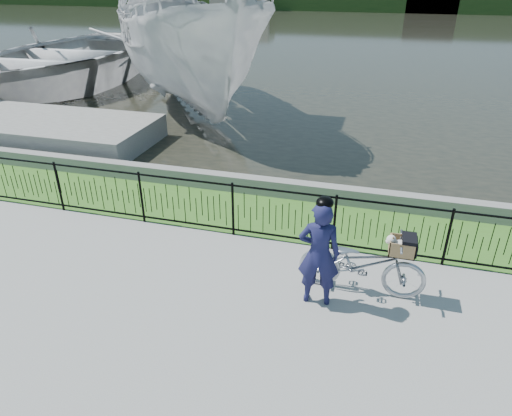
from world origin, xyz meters
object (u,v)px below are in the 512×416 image
(boat_near, at_px, (188,49))
(boat_far, at_px, (68,56))
(bicycle_rig, at_px, (363,263))
(cyclist, at_px, (319,253))
(dock, at_px, (3,126))

(boat_near, distance_m, boat_far, 7.83)
(bicycle_rig, height_order, boat_near, boat_near)
(bicycle_rig, distance_m, boat_near, 11.70)
(boat_near, height_order, boat_far, boat_near)
(cyclist, bearing_deg, dock, 153.20)
(cyclist, height_order, boat_far, boat_far)
(cyclist, distance_m, boat_near, 11.65)
(dock, bearing_deg, boat_near, 41.93)
(cyclist, relative_size, boat_near, 0.16)
(dock, height_order, cyclist, cyclist)
(bicycle_rig, relative_size, boat_near, 0.18)
(dock, distance_m, cyclist, 12.26)
(cyclist, xyz_separation_m, boat_far, (-13.42, 12.62, 0.35))
(bicycle_rig, xyz_separation_m, cyclist, (-0.67, -0.46, 0.37))
(dock, relative_size, bicycle_rig, 4.88)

